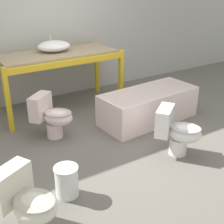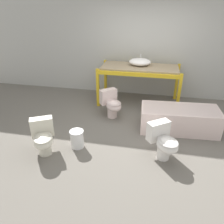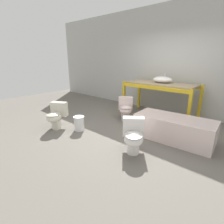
% 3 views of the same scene
% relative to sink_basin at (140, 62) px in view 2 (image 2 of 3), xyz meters
% --- Properties ---
extents(ground_plane, '(12.00, 12.00, 0.00)m').
position_rel_sink_basin_xyz_m(ground_plane, '(0.09, -1.43, -1.08)').
color(ground_plane, '#666059').
extents(warehouse_wall_rear, '(10.80, 0.08, 3.20)m').
position_rel_sink_basin_xyz_m(warehouse_wall_rear, '(0.09, 0.55, 0.52)').
color(warehouse_wall_rear, '#ADADA8').
rests_on(warehouse_wall_rear, ground_plane).
extents(shelving_rack, '(2.05, 0.93, 0.99)m').
position_rel_sink_basin_xyz_m(shelving_rack, '(0.01, -0.10, -0.22)').
color(shelving_rack, gold).
rests_on(shelving_rack, ground_plane).
extents(sink_basin, '(0.55, 0.46, 0.26)m').
position_rel_sink_basin_xyz_m(sink_basin, '(0.00, 0.00, 0.00)').
color(sink_basin, white).
rests_on(sink_basin, shelving_rack).
extents(bathtub_main, '(1.63, 0.77, 0.50)m').
position_rel_sink_basin_xyz_m(bathtub_main, '(0.98, -1.34, -0.79)').
color(bathtub_main, silver).
rests_on(bathtub_main, ground_plane).
extents(toilet_near, '(0.64, 0.67, 0.63)m').
position_rel_sink_basin_xyz_m(toilet_near, '(-0.53, -1.03, -0.75)').
color(toilet_near, silver).
rests_on(toilet_near, ground_plane).
extents(toilet_far, '(0.59, 0.67, 0.63)m').
position_rel_sink_basin_xyz_m(toilet_far, '(-1.43, -2.63, -0.75)').
color(toilet_far, silver).
rests_on(toilet_far, ground_plane).
extents(toilet_extra, '(0.63, 0.67, 0.63)m').
position_rel_sink_basin_xyz_m(toilet_extra, '(0.65, -2.33, -0.75)').
color(toilet_extra, white).
rests_on(toilet_extra, ground_plane).
extents(bucket_white, '(0.26, 0.26, 0.34)m').
position_rel_sink_basin_xyz_m(bucket_white, '(-0.91, -2.35, -0.90)').
color(bucket_white, white).
rests_on(bucket_white, ground_plane).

